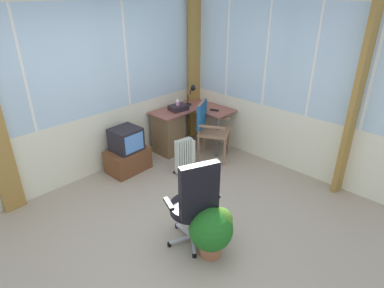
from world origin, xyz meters
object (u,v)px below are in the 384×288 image
(spray_bottle, at_px, (178,104))
(potted_plant, at_px, (212,229))
(desk, at_px, (171,130))
(desk_lamp, at_px, (193,92))
(tv_on_stand, at_px, (127,152))
(tv_remote, at_px, (214,110))
(space_heater, at_px, (185,156))
(paper_tray, at_px, (178,108))
(office_chair, at_px, (195,201))
(wooden_armchair, at_px, (207,123))

(spray_bottle, bearing_deg, potted_plant, -125.78)
(desk, bearing_deg, desk_lamp, 1.51)
(tv_on_stand, bearing_deg, spray_bottle, -0.10)
(desk_lamp, relative_size, potted_plant, 0.63)
(desk, distance_m, potted_plant, 2.58)
(desk, relative_size, tv_remote, 7.89)
(tv_remote, height_order, space_heater, tv_remote)
(desk_lamp, height_order, paper_tray, desk_lamp)
(spray_bottle, bearing_deg, tv_remote, -48.80)
(tv_remote, bearing_deg, desk_lamp, 72.49)
(office_chair, height_order, space_heater, office_chair)
(potted_plant, bearing_deg, paper_tray, 54.00)
(tv_remote, bearing_deg, potted_plant, -159.57)
(wooden_armchair, relative_size, office_chair, 0.90)
(desk, xyz_separation_m, spray_bottle, (0.16, -0.00, 0.44))
(desk_lamp, height_order, wooden_armchair, desk_lamp)
(desk, distance_m, office_chair, 2.41)
(potted_plant, bearing_deg, space_heater, 54.55)
(office_chair, distance_m, space_heater, 1.66)
(wooden_armchair, bearing_deg, desk, 114.63)
(desk_lamp, bearing_deg, tv_remote, -87.55)
(tv_on_stand, bearing_deg, space_heater, -50.19)
(desk_lamp, distance_m, office_chair, 2.81)
(wooden_armchair, xyz_separation_m, office_chair, (-1.69, -1.35, -0.03))
(desk_lamp, height_order, spray_bottle, desk_lamp)
(office_chair, relative_size, space_heater, 1.90)
(desk_lamp, relative_size, tv_on_stand, 0.51)
(paper_tray, relative_size, potted_plant, 0.51)
(spray_bottle, relative_size, potted_plant, 0.37)
(office_chair, height_order, tv_on_stand, office_chair)
(paper_tray, relative_size, space_heater, 0.52)
(potted_plant, bearing_deg, desk_lamp, 48.10)
(spray_bottle, height_order, potted_plant, spray_bottle)
(spray_bottle, relative_size, office_chair, 0.20)
(desk, xyz_separation_m, office_chair, (-1.42, -1.94, 0.20))
(desk, distance_m, tv_on_stand, 0.95)
(wooden_armchair, relative_size, tv_on_stand, 1.37)
(space_heater, bearing_deg, potted_plant, -125.45)
(wooden_armchair, height_order, potted_plant, wooden_armchair)
(desk_lamp, height_order, space_heater, desk_lamp)
(tv_remote, xyz_separation_m, paper_tray, (-0.42, 0.47, 0.03))
(spray_bottle, xyz_separation_m, potted_plant, (-1.56, -2.16, -0.50))
(tv_on_stand, bearing_deg, potted_plant, -101.82)
(space_heater, bearing_deg, office_chair, -130.81)
(desk_lamp, relative_size, spray_bottle, 1.71)
(space_heater, bearing_deg, tv_remote, 13.33)
(desk_lamp, bearing_deg, desk, -178.49)
(desk_lamp, relative_size, wooden_armchair, 0.37)
(desk_lamp, xyz_separation_m, potted_plant, (-1.96, -2.18, -0.64))
(spray_bottle, distance_m, wooden_armchair, 0.64)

